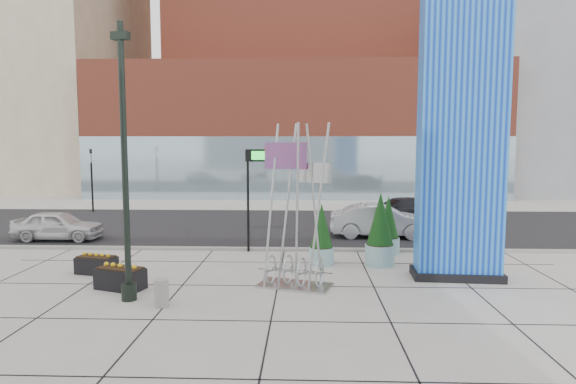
{
  "coord_description": "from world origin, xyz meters",
  "views": [
    {
      "loc": [
        1.85,
        -15.65,
        4.45
      ],
      "look_at": [
        1.22,
        2.0,
        2.66
      ],
      "focal_mm": 30.0,
      "sensor_mm": 36.0,
      "label": 1
    }
  ],
  "objects_px": {
    "blue_pylon": "(461,138)",
    "overhead_street_sign": "(265,164)",
    "lamp_post": "(126,190)",
    "car_silver_mid": "(381,221)",
    "public_art_sculpture": "(296,244)",
    "concrete_bollard": "(161,293)",
    "car_white_west": "(58,226)"
  },
  "relations": [
    {
      "from": "blue_pylon",
      "to": "concrete_bollard",
      "type": "relative_size",
      "value": 12.46
    },
    {
      "from": "lamp_post",
      "to": "concrete_bollard",
      "type": "bearing_deg",
      "value": -24.94
    },
    {
      "from": "car_white_west",
      "to": "public_art_sculpture",
      "type": "bearing_deg",
      "value": -121.86
    },
    {
      "from": "concrete_bollard",
      "to": "car_white_west",
      "type": "bearing_deg",
      "value": 130.26
    },
    {
      "from": "concrete_bollard",
      "to": "car_white_west",
      "type": "distance_m",
      "value": 11.54
    },
    {
      "from": "car_white_west",
      "to": "overhead_street_sign",
      "type": "bearing_deg",
      "value": -101.91
    },
    {
      "from": "overhead_street_sign",
      "to": "car_white_west",
      "type": "relative_size",
      "value": 1.06
    },
    {
      "from": "car_silver_mid",
      "to": "public_art_sculpture",
      "type": "bearing_deg",
      "value": 157.1
    },
    {
      "from": "lamp_post",
      "to": "overhead_street_sign",
      "type": "xyz_separation_m",
      "value": [
        3.39,
        6.29,
        0.45
      ]
    },
    {
      "from": "car_white_west",
      "to": "car_silver_mid",
      "type": "height_order",
      "value": "car_silver_mid"
    },
    {
      "from": "blue_pylon",
      "to": "overhead_street_sign",
      "type": "xyz_separation_m",
      "value": [
        -6.64,
        3.67,
        -1.01
      ]
    },
    {
      "from": "lamp_post",
      "to": "overhead_street_sign",
      "type": "bearing_deg",
      "value": 61.66
    },
    {
      "from": "blue_pylon",
      "to": "car_silver_mid",
      "type": "bearing_deg",
      "value": 105.6
    },
    {
      "from": "blue_pylon",
      "to": "public_art_sculpture",
      "type": "distance_m",
      "value": 6.35
    },
    {
      "from": "public_art_sculpture",
      "to": "car_white_west",
      "type": "bearing_deg",
      "value": 165.4
    },
    {
      "from": "lamp_post",
      "to": "public_art_sculpture",
      "type": "height_order",
      "value": "lamp_post"
    },
    {
      "from": "blue_pylon",
      "to": "overhead_street_sign",
      "type": "bearing_deg",
      "value": 154.87
    },
    {
      "from": "car_white_west",
      "to": "car_silver_mid",
      "type": "xyz_separation_m",
      "value": [
        14.96,
        1.22,
        0.11
      ]
    },
    {
      "from": "blue_pylon",
      "to": "public_art_sculpture",
      "type": "bearing_deg",
      "value": -164.2
    },
    {
      "from": "public_art_sculpture",
      "to": "overhead_street_sign",
      "type": "height_order",
      "value": "public_art_sculpture"
    },
    {
      "from": "public_art_sculpture",
      "to": "overhead_street_sign",
      "type": "relative_size",
      "value": 1.21
    },
    {
      "from": "public_art_sculpture",
      "to": "car_white_west",
      "type": "height_order",
      "value": "public_art_sculpture"
    },
    {
      "from": "car_silver_mid",
      "to": "car_white_west",
      "type": "bearing_deg",
      "value": 97.58
    },
    {
      "from": "concrete_bollard",
      "to": "car_silver_mid",
      "type": "height_order",
      "value": "car_silver_mid"
    },
    {
      "from": "public_art_sculpture",
      "to": "car_silver_mid",
      "type": "distance_m",
      "value": 8.93
    },
    {
      "from": "concrete_bollard",
      "to": "car_white_west",
      "type": "relative_size",
      "value": 0.19
    },
    {
      "from": "lamp_post",
      "to": "public_art_sculpture",
      "type": "distance_m",
      "value": 5.27
    },
    {
      "from": "blue_pylon",
      "to": "car_white_west",
      "type": "height_order",
      "value": "blue_pylon"
    },
    {
      "from": "car_white_west",
      "to": "lamp_post",
      "type": "bearing_deg",
      "value": -142.81
    },
    {
      "from": "concrete_bollard",
      "to": "public_art_sculpture",
      "type": "bearing_deg",
      "value": 28.85
    },
    {
      "from": "concrete_bollard",
      "to": "overhead_street_sign",
      "type": "distance_m",
      "value": 7.87
    },
    {
      "from": "lamp_post",
      "to": "car_silver_mid",
      "type": "height_order",
      "value": "lamp_post"
    }
  ]
}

